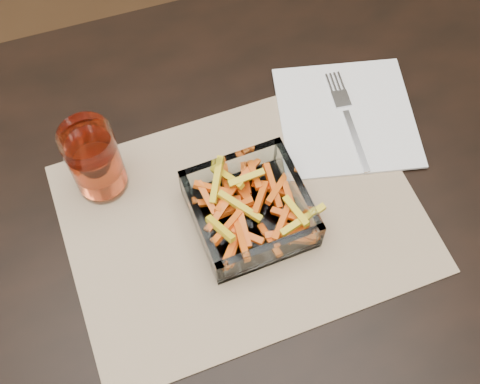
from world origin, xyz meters
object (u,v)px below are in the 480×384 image
object	(u,v)px
dining_table	(241,282)
tumbler	(95,162)
glass_bowl	(250,211)
fork	(347,117)

from	to	relation	value
dining_table	tumbler	size ratio (longest dim) A/B	13.72
glass_bowl	fork	size ratio (longest dim) A/B	0.86
glass_bowl	tumbler	bearing A→B (deg)	146.44
dining_table	glass_bowl	world-z (taller)	glass_bowl
glass_bowl	fork	world-z (taller)	glass_bowl
tumbler	fork	size ratio (longest dim) A/B	0.68
dining_table	fork	world-z (taller)	fork
dining_table	tumbler	bearing A→B (deg)	131.33
glass_bowl	tumbler	world-z (taller)	tumbler
dining_table	fork	xyz separation A→B (m)	(0.21, 0.15, 0.10)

